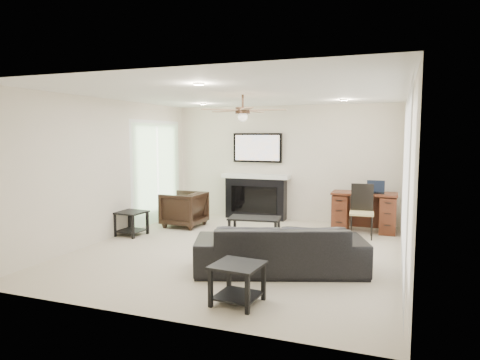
% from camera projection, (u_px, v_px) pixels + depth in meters
% --- Properties ---
extents(room_shell, '(5.50, 5.54, 2.52)m').
position_uv_depth(room_shell, '(253.00, 146.00, 6.78)').
color(room_shell, beige).
rests_on(room_shell, ground).
extents(sofa, '(2.45, 1.60, 0.67)m').
position_uv_depth(sofa, '(280.00, 248.00, 5.83)').
color(sofa, black).
rests_on(sofa, ground).
extents(armchair, '(0.81, 0.79, 0.71)m').
position_uv_depth(armchair, '(184.00, 209.00, 8.73)').
color(armchair, black).
rests_on(armchair, ground).
extents(coffee_table, '(0.96, 0.62, 0.40)m').
position_uv_depth(coffee_table, '(254.00, 228.00, 7.64)').
color(coffee_table, black).
rests_on(coffee_table, ground).
extents(end_table_near, '(0.57, 0.57, 0.45)m').
position_uv_depth(end_table_near, '(238.00, 284.00, 4.72)').
color(end_table_near, black).
rests_on(end_table_near, ground).
extents(end_table_left, '(0.54, 0.54, 0.45)m').
position_uv_depth(end_table_left, '(131.00, 223.00, 7.95)').
color(end_table_left, black).
rests_on(end_table_left, ground).
extents(fireplace_unit, '(1.52, 0.34, 1.91)m').
position_uv_depth(fireplace_unit, '(256.00, 176.00, 9.46)').
color(fireplace_unit, black).
rests_on(fireplace_unit, ground).
extents(desk, '(1.22, 0.56, 0.76)m').
position_uv_depth(desk, '(364.00, 212.00, 8.26)').
color(desk, '#37170D').
rests_on(desk, ground).
extents(desk_chair, '(0.45, 0.47, 0.97)m').
position_uv_depth(desk_chair, '(362.00, 211.00, 7.74)').
color(desk_chair, black).
rests_on(desk_chair, ground).
extents(laptop, '(0.33, 0.24, 0.23)m').
position_uv_depth(laptop, '(375.00, 187.00, 8.12)').
color(laptop, black).
rests_on(laptop, desk).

